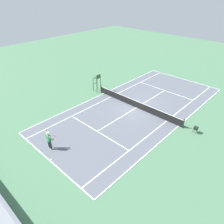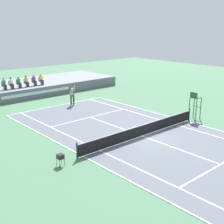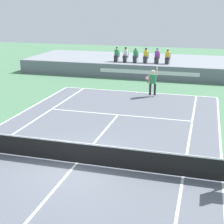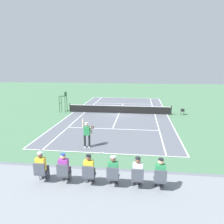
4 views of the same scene
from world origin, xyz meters
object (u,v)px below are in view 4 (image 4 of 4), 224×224
object	(u,v)px
spectator_seated_0	(160,174)
spectator_seated_1	(138,173)
spectator_seated_5	(42,167)
tennis_player	(87,134)
spectator_seated_2	(113,172)
tennis_ball	(83,142)
ball_hopper	(183,110)
spectator_seated_4	(64,169)
umpire_chair	(64,99)
spectator_seated_3	(89,170)

from	to	relation	value
spectator_seated_0	spectator_seated_1	bearing A→B (deg)	0.00
spectator_seated_5	tennis_player	size ratio (longest dim) A/B	0.61
spectator_seated_2	spectator_seated_1	bearing A→B (deg)	180.00
spectator_seated_1	tennis_player	xyz separation A→B (m)	(3.52, -6.71, -0.81)
spectator_seated_2	tennis_ball	world-z (taller)	spectator_seated_2
spectator_seated_0	tennis_player	xyz separation A→B (m)	(4.33, -6.71, -0.81)
tennis_player	ball_hopper	size ratio (longest dim) A/B	2.98
spectator_seated_4	ball_hopper	xyz separation A→B (m)	(-7.67, -17.79, -1.23)
umpire_chair	ball_hopper	bearing A→B (deg)	-179.62
tennis_player	umpire_chair	xyz separation A→B (m)	(5.49, -10.98, 0.56)
spectator_seated_2	tennis_player	bearing A→B (deg)	-68.62
tennis_ball	spectator_seated_1	bearing A→B (deg)	117.97
spectator_seated_0	spectator_seated_2	distance (m)	1.70
ball_hopper	spectator_seated_1	bearing A→B (deg)	74.64
umpire_chair	ball_hopper	world-z (taller)	umpire_chair
spectator_seated_2	tennis_player	world-z (taller)	spectator_seated_2
spectator_seated_1	tennis_player	world-z (taller)	spectator_seated_1
spectator_seated_0	tennis_player	world-z (taller)	spectator_seated_0
spectator_seated_0	ball_hopper	xyz separation A→B (m)	(-4.08, -17.79, -1.23)
spectator_seated_0	spectator_seated_4	distance (m)	3.59
tennis_player	tennis_ball	xyz separation A→B (m)	(0.53, -0.92, -0.96)
tennis_player	ball_hopper	world-z (taller)	tennis_player
tennis_ball	ball_hopper	bearing A→B (deg)	-131.34
spectator_seated_3	spectator_seated_4	world-z (taller)	same
spectator_seated_0	ball_hopper	world-z (taller)	spectator_seated_0
tennis_player	spectator_seated_3	bearing A→B (deg)	104.36
spectator_seated_2	spectator_seated_4	size ratio (longest dim) A/B	1.00
tennis_player	umpire_chair	bearing A→B (deg)	-63.43
spectator_seated_1	spectator_seated_2	bearing A→B (deg)	0.00
spectator_seated_5	ball_hopper	xyz separation A→B (m)	(-8.57, -17.79, -1.23)
spectator_seated_1	umpire_chair	world-z (taller)	spectator_seated_1
spectator_seated_4	tennis_player	world-z (taller)	spectator_seated_4
spectator_seated_2	spectator_seated_5	distance (m)	2.79
tennis_player	spectator_seated_4	bearing A→B (deg)	96.31
spectator_seated_3	ball_hopper	distance (m)	19.04
tennis_ball	spectator_seated_2	bearing A→B (deg)	112.46
spectator_seated_4	ball_hopper	size ratio (longest dim) A/B	1.81
spectator_seated_5	spectator_seated_2	bearing A→B (deg)	180.00
tennis_ball	umpire_chair	bearing A→B (deg)	-63.74
umpire_chair	ball_hopper	size ratio (longest dim) A/B	3.49
spectator_seated_1	tennis_player	bearing A→B (deg)	-62.30
spectator_seated_1	tennis_player	distance (m)	7.62
spectator_seated_2	ball_hopper	distance (m)	18.74
spectator_seated_2	spectator_seated_5	size ratio (longest dim) A/B	1.00
spectator_seated_4	spectator_seated_5	size ratio (longest dim) A/B	1.00
spectator_seated_2	tennis_ball	distance (m)	8.44
spectator_seated_5	spectator_seated_1	bearing A→B (deg)	180.00
spectator_seated_3	tennis_ball	size ratio (longest dim) A/B	18.60
spectator_seated_0	spectator_seated_1	world-z (taller)	same
umpire_chair	spectator_seated_3	bearing A→B (deg)	112.17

